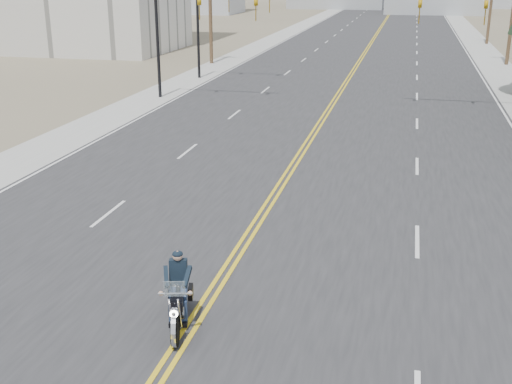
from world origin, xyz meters
name	(u,v)px	position (x,y,z in m)	size (l,w,h in m)	color
road	(372,41)	(0.00, 70.00, 0.01)	(20.00, 200.00, 0.01)	#303033
sidewalk_left	(274,39)	(-11.50, 70.00, 0.01)	(3.00, 200.00, 0.01)	#A5A5A0
sidewalk_right	(477,44)	(11.50, 70.00, 0.01)	(3.00, 200.00, 0.01)	#A5A5A0
traffic_mast_left	(188,18)	(-8.98, 32.00, 4.94)	(7.10, 0.26, 7.00)	black
traffic_mast_right	(499,23)	(8.98, 32.00, 4.94)	(7.10, 0.26, 7.00)	black
traffic_mast_far	(220,12)	(-9.31, 40.00, 4.87)	(6.10, 0.26, 7.00)	black
motorcyclist	(178,292)	(-0.29, 5.83, 0.87)	(0.95, 2.22, 1.73)	black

